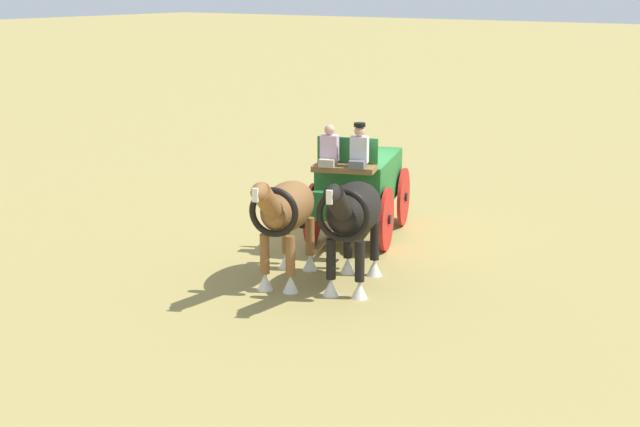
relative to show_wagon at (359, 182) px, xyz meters
name	(u,v)px	position (x,y,z in m)	size (l,w,h in m)	color
ground_plane	(360,234)	(-0.15, -0.06, -1.26)	(220.00, 220.00, 0.00)	#9E8C4C
show_wagon	(359,182)	(0.00, 0.00, 0.00)	(5.67, 2.86, 2.84)	#236B2D
draft_horse_near	(352,214)	(3.07, 1.84, 0.19)	(2.93, 1.61, 2.33)	black
draft_horse_off	(286,211)	(3.53, 0.63, 0.15)	(2.93, 1.57, 2.29)	brown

